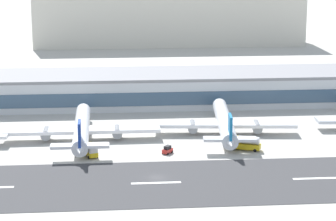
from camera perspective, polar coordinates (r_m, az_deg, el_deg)
name	(u,v)px	position (r m, az deg, el deg)	size (l,w,h in m)	color
ground_plane	(157,178)	(175.44, -0.90, -5.39)	(1400.00, 1400.00, 0.00)	#B2AFA8
runway_strip	(158,183)	(171.62, -0.81, -5.81)	(800.00, 33.50, 0.08)	#38383A
runway_centreline_dash_4	(156,183)	(171.58, -0.96, -5.80)	(12.00, 1.20, 0.01)	white
runway_centreline_dash_5	(317,178)	(178.47, 11.82, -5.32)	(12.00, 1.20, 0.01)	white
terminal_building	(152,88)	(252.63, -1.29, 1.80)	(157.14, 27.11, 11.09)	silver
distant_hotel_block	(168,12)	(398.98, 0.03, 7.84)	(146.56, 36.93, 34.74)	beige
airliner_navy_tail_gate_1	(82,130)	(207.33, -6.92, -1.54)	(45.54, 50.27, 10.49)	white
airliner_blue_tail_gate_2	(225,124)	(212.92, 4.57, -1.07)	(43.05, 50.88, 10.63)	silver
service_fuel_truck_0	(245,143)	(198.58, 6.18, -2.59)	(8.85, 5.64, 3.95)	gold
service_baggage_tug_1	(168,150)	(194.37, -0.04, -3.16)	(3.23, 3.51, 2.20)	#B2231E
service_box_truck_2	(91,150)	(192.75, -6.20, -3.16)	(4.18, 6.45, 3.25)	gold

